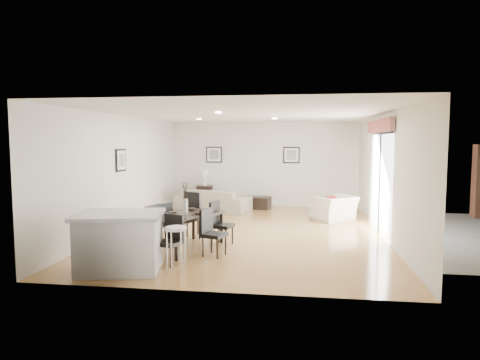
# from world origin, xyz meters

# --- Properties ---
(ground) EXTENTS (8.00, 8.00, 0.00)m
(ground) POSITION_xyz_m (0.00, 0.00, 0.00)
(ground) COLOR #B27D49
(ground) RESTS_ON ground
(wall_back) EXTENTS (6.00, 0.04, 2.70)m
(wall_back) POSITION_xyz_m (0.00, 4.00, 1.35)
(wall_back) COLOR silver
(wall_back) RESTS_ON ground
(wall_front) EXTENTS (6.00, 0.04, 2.70)m
(wall_front) POSITION_xyz_m (0.00, -4.00, 1.35)
(wall_front) COLOR silver
(wall_front) RESTS_ON ground
(wall_left) EXTENTS (0.04, 8.00, 2.70)m
(wall_left) POSITION_xyz_m (-3.00, 0.00, 1.35)
(wall_left) COLOR silver
(wall_left) RESTS_ON ground
(wall_right) EXTENTS (0.04, 8.00, 2.70)m
(wall_right) POSITION_xyz_m (3.00, 0.00, 1.35)
(wall_right) COLOR silver
(wall_right) RESTS_ON ground
(ceiling) EXTENTS (6.00, 8.00, 0.02)m
(ceiling) POSITION_xyz_m (0.00, 0.00, 2.70)
(ceiling) COLOR white
(ceiling) RESTS_ON wall_back
(sofa) EXTENTS (2.41, 1.47, 0.66)m
(sofa) POSITION_xyz_m (-1.41, 2.77, 0.33)
(sofa) COLOR #A49584
(sofa) RESTS_ON ground
(armchair) EXTENTS (1.34, 1.32, 0.66)m
(armchair) POSITION_xyz_m (2.07, 1.69, 0.33)
(armchair) COLOR beige
(armchair) RESTS_ON ground
(dining_table) EXTENTS (1.34, 1.81, 0.68)m
(dining_table) POSITION_xyz_m (-1.02, -1.74, 0.61)
(dining_table) COLOR black
(dining_table) RESTS_ON ground
(dining_chair_wnear) EXTENTS (0.53, 0.53, 0.92)m
(dining_chair_wnear) POSITION_xyz_m (-1.59, -2.17, 0.52)
(dining_chair_wnear) COLOR black
(dining_chair_wnear) RESTS_ON ground
(dining_chair_wfar) EXTENTS (0.49, 0.49, 0.84)m
(dining_chair_wfar) POSITION_xyz_m (-1.60, -1.36, 0.47)
(dining_chair_wfar) COLOR black
(dining_chair_wfar) RESTS_ON ground
(dining_chair_enear) EXTENTS (0.50, 0.50, 0.86)m
(dining_chair_enear) POSITION_xyz_m (-0.44, -2.12, 0.48)
(dining_chair_enear) COLOR black
(dining_chair_enear) RESTS_ON ground
(dining_chair_efar) EXTENTS (0.49, 0.49, 0.88)m
(dining_chair_efar) POSITION_xyz_m (-0.44, -1.31, 0.49)
(dining_chair_efar) COLOR black
(dining_chair_efar) RESTS_ON ground
(dining_chair_head) EXTENTS (0.48, 0.48, 0.85)m
(dining_chair_head) POSITION_xyz_m (-0.99, -2.75, 0.47)
(dining_chair_head) COLOR black
(dining_chair_head) RESTS_ON ground
(dining_chair_foot) EXTENTS (0.61, 0.61, 1.01)m
(dining_chair_foot) POSITION_xyz_m (-1.06, -0.73, 0.56)
(dining_chair_foot) COLOR black
(dining_chair_foot) RESTS_ON ground
(vase) EXTENTS (0.83, 1.27, 0.64)m
(vase) POSITION_xyz_m (-1.02, -1.74, 0.94)
(vase) COLOR white
(vase) RESTS_ON dining_table
(coffee_table) EXTENTS (0.99, 0.69, 0.37)m
(coffee_table) POSITION_xyz_m (-0.19, 3.44, 0.18)
(coffee_table) COLOR black
(coffee_table) RESTS_ON ground
(side_table) EXTENTS (0.57, 0.57, 0.67)m
(side_table) POSITION_xyz_m (-1.85, 3.65, 0.34)
(side_table) COLOR black
(side_table) RESTS_ON ground
(table_lamp) EXTENTS (0.27, 0.27, 0.51)m
(table_lamp) POSITION_xyz_m (-1.85, 3.65, 1.00)
(table_lamp) COLOR white
(table_lamp) RESTS_ON side_table
(cushion) EXTENTS (0.28, 0.23, 0.28)m
(cushion) POSITION_xyz_m (1.98, 1.59, 0.52)
(cushion) COLOR maroon
(cushion) RESTS_ON armchair
(kitchen_island) EXTENTS (1.52, 1.27, 0.95)m
(kitchen_island) POSITION_xyz_m (-1.70, -3.23, 0.48)
(kitchen_island) COLOR silver
(kitchen_island) RESTS_ON ground
(bar_stool) EXTENTS (0.34, 0.34, 0.74)m
(bar_stool) POSITION_xyz_m (-0.77, -3.23, 0.64)
(bar_stool) COLOR white
(bar_stool) RESTS_ON ground
(framed_print_back_left) EXTENTS (0.52, 0.04, 0.52)m
(framed_print_back_left) POSITION_xyz_m (-1.60, 3.97, 1.65)
(framed_print_back_left) COLOR black
(framed_print_back_left) RESTS_ON wall_back
(framed_print_back_right) EXTENTS (0.52, 0.04, 0.52)m
(framed_print_back_right) POSITION_xyz_m (0.90, 3.97, 1.65)
(framed_print_back_right) COLOR black
(framed_print_back_right) RESTS_ON wall_back
(framed_print_left_wall) EXTENTS (0.04, 0.52, 0.52)m
(framed_print_left_wall) POSITION_xyz_m (-2.97, -0.20, 1.65)
(framed_print_left_wall) COLOR black
(framed_print_left_wall) RESTS_ON wall_left
(sliding_door) EXTENTS (0.12, 2.70, 2.57)m
(sliding_door) POSITION_xyz_m (2.96, 0.30, 1.66)
(sliding_door) COLOR white
(sliding_door) RESTS_ON wall_right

